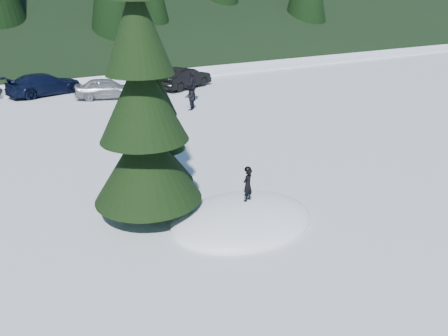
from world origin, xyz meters
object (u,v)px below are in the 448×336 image
adult_1 (193,86)px  child_skier (248,185)px  car_3 (45,84)px  car_4 (107,88)px  spruce_tall (143,109)px  car_5 (184,78)px  spruce_short (158,133)px  adult_0 (189,97)px

adult_1 → child_skier: bearing=21.1°
car_3 → car_4: (3.19, -3.28, -0.05)m
spruce_tall → car_5: bearing=60.2°
adult_1 → car_5: adult_1 is taller
spruce_short → car_4: bearing=79.2°
adult_1 → car_3: bearing=-89.0°
child_skier → car_5: child_skier is taller
adult_0 → car_5: 6.41m
spruce_short → adult_1: bearing=57.7°
spruce_tall → car_3: (0.69, 19.78, -2.60)m
spruce_short → car_5: size_ratio=1.20×
car_5 → child_skier: bearing=135.3°
adult_0 → car_4: 6.31m
spruce_short → car_3: bearing=91.0°
spruce_short → child_skier: 3.51m
car_5 → spruce_tall: bearing=126.6°
car_4 → car_5: (5.80, 0.41, 0.07)m
spruce_tall → adult_0: 13.37m
spruce_short → car_5: spruce_short is taller
child_skier → spruce_short: bearing=-84.6°
adult_0 → car_3: 10.81m
spruce_tall → spruce_short: 2.11m
spruce_short → child_skier: bearing=-62.4°
car_4 → adult_1: bearing=-107.4°
car_3 → car_4: car_3 is taller
spruce_tall → car_3: bearing=88.0°
child_skier → adult_1: (5.76, 14.52, -0.05)m
child_skier → car_3: 21.42m
adult_0 → child_skier: bearing=21.8°
spruce_tall → child_skier: 3.78m
car_3 → adult_1: bearing=-147.0°
child_skier → adult_0: size_ratio=0.67×
child_skier → adult_0: bearing=-132.0°
car_3 → car_5: (8.99, -2.87, 0.02)m
car_3 → spruce_tall: bearing=162.8°
adult_1 → car_4: adult_1 is taller
adult_1 → car_4: bearing=-85.8°
spruce_tall → adult_0: bearing=57.4°
child_skier → car_3: child_skier is taller
spruce_short → adult_0: (6.07, 9.65, -1.33)m
child_skier → car_3: bearing=-107.3°
spruce_short → child_skier: size_ratio=5.19×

